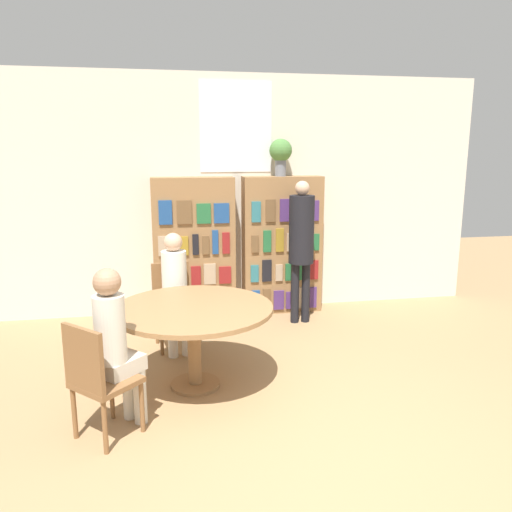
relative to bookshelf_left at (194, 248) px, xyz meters
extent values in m
plane|color=#9E7A51|center=(0.56, -3.39, -0.87)|extent=(16.00, 16.00, 0.00)
cube|color=beige|center=(0.56, 0.19, 0.63)|extent=(6.40, 0.06, 3.00)
cube|color=white|center=(0.56, 0.16, 1.48)|extent=(0.90, 0.01, 1.10)
cube|color=olive|center=(0.00, 0.00, 0.00)|extent=(1.00, 0.32, 1.75)
cube|color=#236638|center=(-0.33, -0.17, -0.70)|extent=(0.17, 0.02, 0.22)
cube|color=#236638|center=(-0.11, -0.17, -0.69)|extent=(0.17, 0.02, 0.25)
cube|color=#236638|center=(0.11, -0.17, -0.69)|extent=(0.16, 0.02, 0.25)
cube|color=#4C2D6B|center=(0.33, -0.17, -0.68)|extent=(0.13, 0.02, 0.26)
cube|color=olive|center=(-0.37, -0.17, -0.30)|extent=(0.13, 0.02, 0.26)
cube|color=tan|center=(-0.18, -0.17, -0.30)|extent=(0.15, 0.02, 0.26)
cube|color=maroon|center=(0.00, -0.17, -0.31)|extent=(0.12, 0.02, 0.23)
cube|color=tan|center=(0.17, -0.17, -0.30)|extent=(0.15, 0.02, 0.26)
cube|color=maroon|center=(0.36, -0.17, -0.32)|extent=(0.15, 0.02, 0.22)
cube|color=tan|center=(-0.38, -0.17, 0.07)|extent=(0.11, 0.02, 0.24)
cube|color=tan|center=(-0.26, -0.17, 0.08)|extent=(0.08, 0.02, 0.26)
cube|color=olive|center=(-0.14, -0.17, 0.06)|extent=(0.11, 0.02, 0.23)
cube|color=black|center=(0.01, -0.17, 0.07)|extent=(0.07, 0.02, 0.25)
cube|color=brown|center=(0.13, -0.17, 0.06)|extent=(0.08, 0.02, 0.23)
cube|color=navy|center=(0.25, -0.17, 0.10)|extent=(0.07, 0.02, 0.29)
cube|color=maroon|center=(0.38, -0.17, 0.08)|extent=(0.09, 0.02, 0.26)
cube|color=navy|center=(-0.34, -0.17, 0.47)|extent=(0.16, 0.02, 0.29)
cube|color=brown|center=(-0.12, -0.17, 0.47)|extent=(0.18, 0.02, 0.28)
cube|color=#236638|center=(0.12, -0.17, 0.45)|extent=(0.17, 0.02, 0.24)
cube|color=navy|center=(0.33, -0.17, 0.45)|extent=(0.19, 0.02, 0.24)
cube|color=olive|center=(1.13, 0.00, 0.00)|extent=(1.00, 0.32, 1.75)
cube|color=navy|center=(0.75, -0.17, -0.68)|extent=(0.10, 0.02, 0.27)
cube|color=brown|center=(0.90, -0.17, -0.67)|extent=(0.10, 0.02, 0.28)
cube|color=#4C2D6B|center=(1.05, -0.17, -0.69)|extent=(0.13, 0.02, 0.25)
cube|color=#4C2D6B|center=(1.20, -0.17, -0.70)|extent=(0.10, 0.02, 0.23)
cube|color=tan|center=(1.34, -0.17, -0.67)|extent=(0.10, 0.02, 0.28)
cube|color=#4C2D6B|center=(1.51, -0.17, -0.67)|extent=(0.09, 0.02, 0.27)
cube|color=#2D707A|center=(0.74, -0.17, -0.32)|extent=(0.10, 0.02, 0.22)
cube|color=black|center=(0.90, -0.17, -0.29)|extent=(0.12, 0.02, 0.28)
cube|color=tan|center=(1.05, -0.17, -0.33)|extent=(0.09, 0.02, 0.21)
cube|color=#236638|center=(1.20, -0.17, -0.32)|extent=(0.13, 0.02, 0.22)
cube|color=#236638|center=(1.34, -0.17, -0.28)|extent=(0.11, 0.02, 0.30)
cube|color=maroon|center=(1.51, -0.17, -0.31)|extent=(0.12, 0.02, 0.25)
cube|color=brown|center=(0.74, -0.17, 0.06)|extent=(0.09, 0.02, 0.22)
cube|color=#236638|center=(0.90, -0.17, 0.09)|extent=(0.10, 0.02, 0.27)
cube|color=olive|center=(1.06, -0.17, 0.10)|extent=(0.10, 0.02, 0.29)
cube|color=tan|center=(1.19, -0.17, 0.06)|extent=(0.08, 0.02, 0.23)
cube|color=tan|center=(1.36, -0.17, 0.07)|extent=(0.08, 0.02, 0.24)
cube|color=#236638|center=(1.51, -0.17, 0.05)|extent=(0.13, 0.02, 0.21)
cube|color=#2D707A|center=(0.76, -0.17, 0.46)|extent=(0.11, 0.02, 0.25)
cube|color=brown|center=(0.94, -0.17, 0.47)|extent=(0.12, 0.02, 0.28)
cube|color=#4C2D6B|center=(1.13, -0.17, 0.47)|extent=(0.15, 0.02, 0.28)
cube|color=navy|center=(1.31, -0.17, 0.46)|extent=(0.12, 0.02, 0.26)
cube|color=#4C2D6B|center=(1.48, -0.17, 0.46)|extent=(0.15, 0.02, 0.26)
cylinder|color=slate|center=(1.10, 0.00, 0.98)|extent=(0.14, 0.14, 0.20)
sphere|color=#4C7F3D|center=(1.10, 0.00, 1.20)|extent=(0.28, 0.28, 0.28)
cylinder|color=olive|center=(-0.13, -1.98, -0.86)|extent=(0.44, 0.44, 0.03)
cylinder|color=olive|center=(-0.13, -1.98, -0.51)|extent=(0.12, 0.12, 0.67)
cylinder|color=olive|center=(-0.13, -1.98, -0.15)|extent=(1.39, 1.39, 0.04)
cube|color=brown|center=(-0.81, -2.66, -0.45)|extent=(0.57, 0.57, 0.04)
cube|color=brown|center=(-0.93, -2.79, -0.21)|extent=(0.31, 0.31, 0.45)
cylinder|color=brown|center=(-0.81, -2.42, -0.67)|extent=(0.04, 0.04, 0.40)
cylinder|color=brown|center=(-0.56, -2.66, -0.67)|extent=(0.04, 0.04, 0.40)
cylinder|color=brown|center=(-1.05, -2.66, -0.67)|extent=(0.04, 0.04, 0.40)
cylinder|color=brown|center=(-0.80, -2.90, -0.67)|extent=(0.04, 0.04, 0.40)
cube|color=brown|center=(-0.28, -1.04, -0.45)|extent=(0.46, 0.46, 0.04)
cube|color=brown|center=(-0.31, -0.86, -0.21)|extent=(0.40, 0.10, 0.45)
cylinder|color=brown|center=(-0.09, -1.18, -0.67)|extent=(0.04, 0.04, 0.40)
cylinder|color=brown|center=(-0.42, -1.24, -0.67)|extent=(0.04, 0.04, 0.40)
cylinder|color=brown|center=(-0.14, -0.85, -0.67)|extent=(0.04, 0.04, 0.40)
cylinder|color=brown|center=(-0.48, -0.90, -0.67)|extent=(0.04, 0.04, 0.40)
cube|color=silver|center=(-0.26, -1.18, -0.37)|extent=(0.30, 0.36, 0.12)
cylinder|color=silver|center=(-0.27, -1.10, -0.06)|extent=(0.26, 0.26, 0.50)
sphere|color=tan|center=(-0.27, -1.10, 0.28)|extent=(0.19, 0.19, 0.19)
cylinder|color=silver|center=(-0.17, -1.28, -0.65)|extent=(0.10, 0.10, 0.44)
cylinder|color=silver|center=(-0.31, -1.30, -0.65)|extent=(0.10, 0.10, 0.44)
cube|color=beige|center=(-0.71, -2.56, -0.37)|extent=(0.39, 0.39, 0.12)
cylinder|color=beige|center=(-0.76, -2.62, -0.06)|extent=(0.23, 0.23, 0.50)
sphere|color=#A37A5B|center=(-0.76, -2.62, 0.29)|extent=(0.20, 0.20, 0.20)
cylinder|color=beige|center=(-0.67, -2.44, -0.65)|extent=(0.10, 0.10, 0.44)
cylinder|color=beige|center=(-0.58, -2.53, -0.65)|extent=(0.10, 0.10, 0.44)
cylinder|color=black|center=(1.17, -0.51, -0.50)|extent=(0.10, 0.10, 0.74)
cylinder|color=black|center=(1.31, -0.51, -0.50)|extent=(0.10, 0.10, 0.74)
cylinder|color=black|center=(1.24, -0.51, 0.28)|extent=(0.30, 0.30, 0.81)
sphere|color=tan|center=(1.24, -0.51, 0.77)|extent=(0.17, 0.17, 0.17)
cylinder|color=black|center=(1.33, -0.24, 0.48)|extent=(0.07, 0.30, 0.07)
camera|label=1|loc=(-0.34, -6.15, 1.20)|focal=35.00mm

